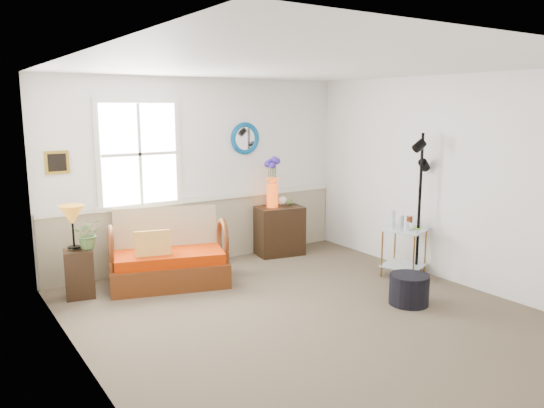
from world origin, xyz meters
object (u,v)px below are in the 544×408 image
loveseat (169,248)px  side_table (404,252)px  cabinet (279,231)px  lamp_stand (79,273)px  floor_lamp (419,206)px  ottoman (409,289)px

loveseat → side_table: 3.05m
cabinet → side_table: bearing=-55.3°
lamp_stand → cabinet: bearing=3.9°
side_table → floor_lamp: (0.15, -0.09, 0.62)m
cabinet → floor_lamp: floor_lamp is taller
ottoman → cabinet: bearing=91.3°
lamp_stand → ottoman: bearing=-37.2°
cabinet → floor_lamp: (0.92, -1.86, 0.57)m
cabinet → floor_lamp: bearing=-52.6°
loveseat → cabinet: (1.93, 0.37, -0.10)m
cabinet → ottoman: bearing=-77.7°
cabinet → ottoman: size_ratio=1.64×
side_table → loveseat: bearing=152.7°
side_table → ottoman: bearing=-133.9°
loveseat → ottoman: 2.94m
side_table → floor_lamp: bearing=-31.6°
lamp_stand → floor_lamp: bearing=-23.0°
loveseat → lamp_stand: 1.08m
ottoman → lamp_stand: bearing=142.8°
cabinet → side_table: (0.78, -1.77, -0.05)m
loveseat → floor_lamp: size_ratio=0.76×
side_table → floor_lamp: size_ratio=0.34×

